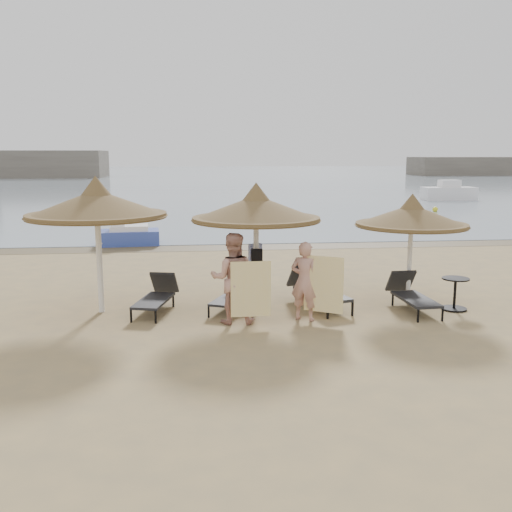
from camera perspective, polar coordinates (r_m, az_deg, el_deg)
The scene contains 21 objects.
ground at distance 12.60m, azimuth 0.59°, elevation -6.00°, with size 160.00×160.00×0.00m, color #A38753.
sea at distance 92.09m, azimuth -5.32°, elevation 7.96°, with size 200.00×140.00×0.03m, color gray.
wet_sand_strip at distance 21.75m, azimuth -2.32°, elevation 0.89°, with size 200.00×1.60×0.01m, color brown.
far_shore at distance 92.91m, azimuth -21.21°, elevation 9.13°, with size 150.00×54.80×12.00m.
palapa_left at distance 12.95m, azimuth -15.65°, elevation 4.99°, with size 3.07×3.07×3.05m.
palapa_center at distance 12.77m, azimuth 0.01°, elevation 4.74°, with size 2.92×2.92×2.89m.
palapa_right at distance 13.83m, azimuth 15.30°, elevation 3.86°, with size 2.63×2.63×2.61m.
lounger_far_left at distance 13.11m, azimuth -9.88°, elevation -3.89°, with size 1.00×1.87×0.80m.
lounger_near_left at distance 13.14m, azimuth -2.27°, elevation -3.84°, with size 1.17×1.72×0.74m.
lounger_near_right at distance 13.44m, azimuth 6.04°, elevation -3.21°, with size 1.22×2.15×0.92m.
lounger_far_right at distance 13.48m, azimuth 15.26°, elevation -3.67°, with size 0.70×1.86×0.82m.
side_table at distance 13.78m, azimuth 19.25°, elevation -3.68°, with size 0.61×0.61×0.74m.
person_left at distance 11.86m, azimuth -2.37°, elevation -1.52°, with size 1.02×0.66×2.22m, color tan.
person_right at distance 12.11m, azimuth 4.90°, elevation -1.89°, with size 0.91×0.59×1.97m, color tan.
towel_left at distance 11.61m, azimuth -0.52°, elevation -3.34°, with size 0.82×0.03×1.15m.
towel_right at distance 11.98m, azimuth 6.77°, elevation -2.84°, with size 0.75×0.45×1.20m.
bag_patterned at distance 13.08m, azimuth -0.08°, elevation 0.39°, with size 0.33×0.21×0.39m.
bag_dark at distance 12.76m, azimuth 0.09°, elevation -0.10°, with size 0.27×0.12×0.37m.
pedal_boat at distance 22.88m, azimuth -12.61°, elevation 2.10°, with size 2.37×1.52×1.06m.
buoy_left at distance 37.81m, azimuth -12.03°, elevation 4.90°, with size 0.36×0.36×0.36m, color yellow.
buoy_right at distance 36.66m, azimuth 17.48°, elevation 4.47°, with size 0.33×0.33×0.33m, color yellow.
Camera 1 is at (-1.43, -12.02, 3.51)m, focal length 40.00 mm.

